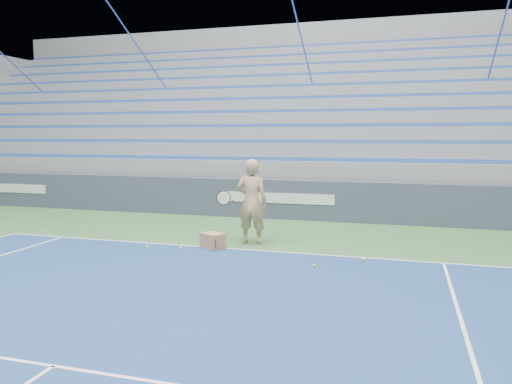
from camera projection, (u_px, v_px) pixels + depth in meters
sponsor_barrier at (279, 199)px, 14.04m from camera, size 30.00×0.32×1.10m
bleachers at (314, 135)px, 19.28m from camera, size 31.00×9.15×7.30m
tennis_player at (252, 201)px, 10.74m from camera, size 0.95×0.85×1.84m
ball_box at (213, 241)px, 10.31m from camera, size 0.54×0.50×0.33m
tennis_ball_0 at (147, 247)px, 10.36m from camera, size 0.07×0.07×0.07m
tennis_ball_1 at (315, 266)px, 8.87m from camera, size 0.07×0.07×0.07m
tennis_ball_2 at (181, 248)px, 10.23m from camera, size 0.07×0.07×0.07m
tennis_ball_3 at (363, 260)px, 9.29m from camera, size 0.07×0.07×0.07m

